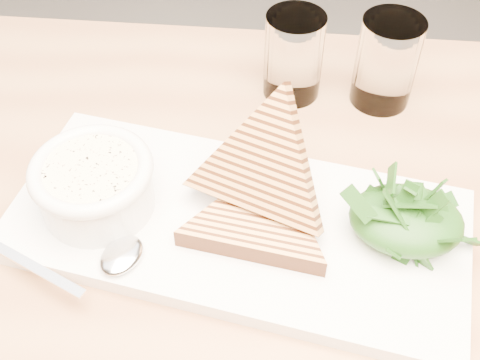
# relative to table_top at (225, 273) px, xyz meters

# --- Properties ---
(table_top) EXTENTS (1.17, 0.81, 0.04)m
(table_top) POSITION_rel_table_top_xyz_m (0.00, 0.00, 0.00)
(table_top) COLOR #A37145
(table_top) RESTS_ON ground
(platter) EXTENTS (0.45, 0.25, 0.02)m
(platter) POSITION_rel_table_top_xyz_m (0.01, 0.04, 0.03)
(platter) COLOR white
(platter) RESTS_ON table_top
(soup_bowl) EXTENTS (0.11, 0.11, 0.04)m
(soup_bowl) POSITION_rel_table_top_xyz_m (-0.13, 0.04, 0.06)
(soup_bowl) COLOR white
(soup_bowl) RESTS_ON platter
(soup) EXTENTS (0.09, 0.09, 0.01)m
(soup) POSITION_rel_table_top_xyz_m (-0.13, 0.04, 0.08)
(soup) COLOR #FEE6B3
(soup) RESTS_ON soup_bowl
(bowl_rim) EXTENTS (0.11, 0.11, 0.01)m
(bowl_rim) POSITION_rel_table_top_xyz_m (-0.13, 0.04, 0.09)
(bowl_rim) COLOR white
(bowl_rim) RESTS_ON soup_bowl
(sandwich_flat) EXTENTS (0.17, 0.17, 0.02)m
(sandwich_flat) POSITION_rel_table_top_xyz_m (0.03, 0.03, 0.05)
(sandwich_flat) COLOR tan
(sandwich_flat) RESTS_ON platter
(sandwich_lean) EXTENTS (0.20, 0.20, 0.18)m
(sandwich_lean) POSITION_rel_table_top_xyz_m (0.03, 0.06, 0.09)
(sandwich_lean) COLOR tan
(sandwich_lean) RESTS_ON sandwich_flat
(salad_base) EXTENTS (0.10, 0.08, 0.04)m
(salad_base) POSITION_rel_table_top_xyz_m (0.16, 0.04, 0.06)
(salad_base) COLOR black
(salad_base) RESTS_ON platter
(arugula_pile) EXTENTS (0.11, 0.10, 0.05)m
(arugula_pile) POSITION_rel_table_top_xyz_m (0.16, 0.04, 0.06)
(arugula_pile) COLOR #245C16
(arugula_pile) RESTS_ON platter
(spoon_bowl) EXTENTS (0.05, 0.06, 0.01)m
(spoon_bowl) POSITION_rel_table_top_xyz_m (-0.09, -0.02, 0.04)
(spoon_bowl) COLOR silver
(spoon_bowl) RESTS_ON platter
(spoon_handle) EXTENTS (0.11, 0.05, 0.00)m
(spoon_handle) POSITION_rel_table_top_xyz_m (-0.16, -0.04, 0.04)
(spoon_handle) COLOR silver
(spoon_handle) RESTS_ON platter
(glass_near) EXTENTS (0.07, 0.07, 0.10)m
(glass_near) POSITION_rel_table_top_xyz_m (0.04, 0.25, 0.07)
(glass_near) COLOR white
(glass_near) RESTS_ON table_top
(glass_far) EXTENTS (0.07, 0.07, 0.11)m
(glass_far) POSITION_rel_table_top_xyz_m (0.14, 0.26, 0.07)
(glass_far) COLOR white
(glass_far) RESTS_ON table_top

